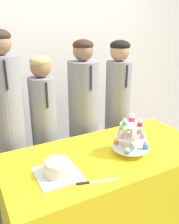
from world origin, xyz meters
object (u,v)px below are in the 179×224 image
Objects in this scene: student_1 at (45,136)px; student_3 at (117,116)px; cake_knife at (91,182)px; cupcake_stand at (132,136)px; student_2 at (84,124)px; round_cake at (57,167)px; student_0 at (10,134)px.

student_3 is at bearing 0.00° from student_1.
cupcake_stand is at bearing 38.51° from cake_knife.
student_2 reaches higher than cake_knife.
round_cake is 0.24m from cake_knife.
student_0 is (-0.17, 0.71, -0.02)m from round_cake.
round_cake is 0.94× the size of cupcake_stand.
round_cake is 1.03× the size of cake_knife.
cupcake_stand is (0.61, 0.02, 0.08)m from round_cake.
student_0 is (-0.32, 0.89, 0.04)m from cake_knife.
student_0 is 1.15× the size of student_1.
cupcake_stand is 0.79m from student_3.
student_2 is at bearing -0.00° from student_0.
student_0 reaches higher than cake_knife.
student_2 is at bearing 81.30° from cake_knife.
student_2 reaches higher than student_3.
round_cake is at bearing -76.88° from student_0.
student_0 is 1.06× the size of student_2.
cake_knife is at bearing -157.15° from cupcake_stand.
student_0 reaches higher than round_cake.
student_2 is at bearing 52.10° from round_cake.
round_cake is at bearing -143.52° from student_3.
student_3 is (0.35, 0.69, -0.13)m from cupcake_stand.
student_1 is (0.31, -0.00, -0.09)m from student_0.
cake_knife is at bearing -70.41° from student_0.
cupcake_stand is (0.46, 0.19, 0.14)m from cake_knife.
cake_knife is 0.17× the size of student_2.
round_cake is 0.17× the size of student_0.
student_1 reaches higher than round_cake.
student_2 is (0.55, 0.71, -0.07)m from round_cake.
student_1 is 0.81m from student_3.
round_cake is 0.73m from student_1.
cupcake_stand is at bearing -116.75° from student_3.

